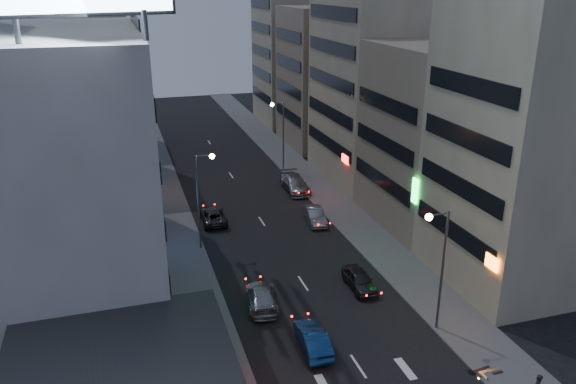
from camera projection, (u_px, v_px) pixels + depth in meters
name	position (u px, v px, depth m)	size (l,w,h in m)	color
sidewalk_left	(170.00, 215.00, 53.42)	(4.00, 120.00, 0.12)	#4C4C4F
sidewalk_right	(327.00, 197.00, 57.84)	(4.00, 120.00, 0.12)	#4C4C4F
white_building	(44.00, 164.00, 38.85)	(14.00, 24.00, 18.00)	beige
shophouse_near	(526.00, 149.00, 38.85)	(10.00, 11.00, 20.00)	#BDAE94
shophouse_mid	(440.00, 136.00, 49.98)	(11.00, 12.00, 16.00)	gray
shophouse_far	(374.00, 80.00, 60.44)	(10.00, 14.00, 22.00)	#BDAE94
far_left_a	(79.00, 88.00, 61.30)	(11.00, 10.00, 20.00)	beige
far_left_b	(82.00, 91.00, 73.68)	(12.00, 10.00, 15.00)	gray
far_right_a	(328.00, 77.00, 74.70)	(11.00, 12.00, 18.00)	gray
far_right_b	(299.00, 44.00, 86.33)	(12.00, 12.00, 24.00)	#BDAE94
street_lamp_right_near	(438.00, 254.00, 33.92)	(1.60, 0.44, 8.02)	#595B60
street_lamp_left	(202.00, 188.00, 44.98)	(1.60, 0.44, 8.02)	#595B60
street_lamp_right_far	(280.00, 126.00, 64.37)	(1.60, 0.44, 8.02)	#595B60
parked_car_right_near	(360.00, 280.00, 40.44)	(1.61, 4.01, 1.37)	#2B2C31
parked_car_right_mid	(315.00, 215.00, 51.64)	(1.46, 4.20, 1.38)	#94959C
parked_car_left	(213.00, 216.00, 51.71)	(2.13, 4.63, 1.29)	#29282E
parked_car_right_far	(295.00, 184.00, 59.50)	(2.29, 5.63, 1.63)	#96989E
road_car_blue	(313.00, 339.00, 33.71)	(1.48, 4.25, 1.40)	navy
road_car_silver	(262.00, 296.00, 38.26)	(1.95, 4.80, 1.39)	#95989D
scooter_blue	(511.00, 382.00, 30.11)	(1.69, 0.56, 1.03)	navy
scooter_black_b	(489.00, 357.00, 32.10)	(1.72, 0.57, 1.05)	black
scooter_silver_b	(499.00, 359.00, 31.90)	(1.88, 0.63, 1.15)	#9D9FA4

